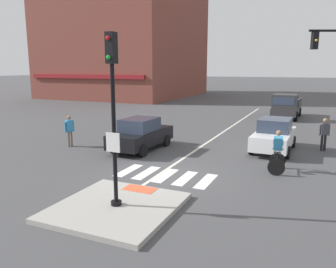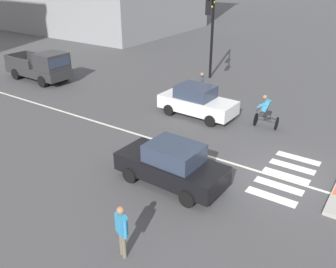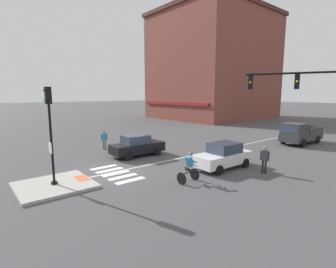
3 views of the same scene
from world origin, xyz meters
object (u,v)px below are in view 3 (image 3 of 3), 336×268
Objects in this scene: pickup_truck_charcoal_eastbound_distant at (299,134)px; pedestrian_waiting_far_side at (265,157)px; cyclist at (189,167)px; signal_pole at (50,127)px; pedestrian_at_curb_left at (104,138)px; car_white_eastbound_mid at (223,156)px; car_black_westbound_near at (137,146)px; traffic_light_mast at (323,102)px.

pickup_truck_charcoal_eastbound_distant is 3.09× the size of pedestrian_waiting_far_side.
pedestrian_waiting_far_side is at bearing -75.86° from pickup_truck_charcoal_eastbound_distant.
signal_pole is at bearing -123.73° from cyclist.
pickup_truck_charcoal_eastbound_distant reaches higher than cyclist.
car_white_eastbound_mid is at bearing 18.76° from pedestrian_at_curb_left.
car_white_eastbound_mid is at bearing -87.84° from pickup_truck_charcoal_eastbound_distant.
pedestrian_at_curb_left is (-3.81, -0.90, 0.17)m from car_black_westbound_near.
pickup_truck_charcoal_eastbound_distant is 18.12m from pedestrian_at_curb_left.
signal_pole is 21.66m from pickup_truck_charcoal_eastbound_distant.
car_white_eastbound_mid is at bearing 70.37° from signal_pole.
pickup_truck_charcoal_eastbound_distant is (-5.33, 10.01, -3.34)m from traffic_light_mast.
pickup_truck_charcoal_eastbound_distant is at bearing 57.89° from pedestrian_at_curb_left.
pedestrian_at_curb_left is (-10.08, -3.42, 0.17)m from car_white_eastbound_mid.
pedestrian_waiting_far_side reaches higher than car_black_westbound_near.
pedestrian_at_curb_left is (-10.63, 0.15, 0.11)m from cyclist.
cyclist is (1.00, -15.49, -0.11)m from pickup_truck_charcoal_eastbound_distant.
pedestrian_at_curb_left is 13.15m from pedestrian_waiting_far_side.
traffic_light_mast is at bearing 19.36° from pedestrian_waiting_far_side.
traffic_light_mast is at bearing 53.98° from signal_pole.
signal_pole is at bearing -97.77° from pickup_truck_charcoal_eastbound_distant.
pickup_truck_charcoal_eastbound_distant reaches higher than pedestrian_at_curb_left.
pedestrian_waiting_far_side is at bearing 69.05° from cyclist.
traffic_light_mast reaches higher than pedestrian_waiting_far_side.
pedestrian_waiting_far_side is (-2.58, -0.91, -3.33)m from traffic_light_mast.
traffic_light_mast is 3.65× the size of pedestrian_at_curb_left.
pickup_truck_charcoal_eastbound_distant is 3.07× the size of cyclist.
car_black_westbound_near is at bearing 171.29° from cyclist.
pickup_truck_charcoal_eastbound_distant is at bearing 82.23° from signal_pole.
car_white_eastbound_mid is (3.36, 9.43, -2.31)m from signal_pole.
cyclist is at bearing -0.80° from pedestrian_at_curb_left.
car_black_westbound_near is 9.27m from pedestrian_waiting_far_side.
car_white_eastbound_mid is (-4.88, -1.91, -3.50)m from traffic_light_mast.
signal_pole is 2.96× the size of pedestrian_waiting_far_side.
car_black_westbound_near is at bearing -158.29° from traffic_light_mast.
traffic_light_mast is 11.82m from pickup_truck_charcoal_eastbound_distant.
pedestrian_waiting_far_side is at bearing 23.56° from car_white_eastbound_mid.
traffic_light_mast is at bearing 21.37° from car_white_eastbound_mid.
pedestrian_waiting_far_side is at bearing 22.40° from car_black_westbound_near.
signal_pole reaches higher than cyclist.
pickup_truck_charcoal_eastbound_distant reaches higher than car_black_westbound_near.
signal_pole reaches higher than pickup_truck_charcoal_eastbound_distant.
pickup_truck_charcoal_eastbound_distant is 3.09× the size of pedestrian_at_curb_left.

